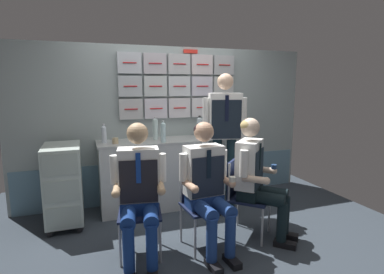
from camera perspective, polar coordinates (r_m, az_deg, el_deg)
name	(u,v)px	position (r m, az deg, el deg)	size (l,w,h in m)	color
ground	(205,242)	(3.44, 2.40, -18.96)	(4.80, 4.80, 0.04)	#313942
galley_bulkhead	(170,123)	(4.36, -4.03, 2.70)	(4.20, 0.14, 2.15)	#94A2A2
galley_counter	(161,173)	(4.17, -5.72, -6.72)	(1.63, 0.53, 0.91)	silver
service_trolley	(64,183)	(3.89, -22.75, -7.87)	(0.40, 0.65, 0.95)	black
folding_chair_left	(140,201)	(3.10, -9.73, -11.61)	(0.46, 0.46, 0.83)	#A8AAAF
crew_member_left	(139,186)	(2.89, -9.84, -9.00)	(0.53, 0.68, 1.29)	black
folding_chair_right	(200,196)	(3.19, 1.53, -10.83)	(0.43, 0.43, 0.83)	#A8AAAF
crew_member_right	(207,182)	(3.00, 2.86, -8.29)	(0.51, 0.65, 1.28)	black
folding_chair_by_counter	(241,189)	(3.42, 9.15, -9.58)	(0.57, 0.57, 0.83)	#A8AAAF
crew_member_by_counter	(256,173)	(3.32, 11.87, -6.54)	(0.68, 0.68, 1.29)	black
crew_member_standing	(225,130)	(3.85, 6.08, 1.29)	(0.54, 0.34, 1.77)	black
water_bottle_short	(200,127)	(4.22, 1.41, 1.84)	(0.08, 0.08, 0.30)	silver
water_bottle_tall	(104,134)	(3.98, -16.04, 0.55)	(0.06, 0.06, 0.24)	silver
water_bottle_clear	(155,129)	(4.08, -6.81, 1.57)	(0.06, 0.06, 0.31)	silver
water_bottle_blue_cap	(163,132)	(3.88, -5.38, 0.95)	(0.06, 0.06, 0.28)	silver
coffee_cup_spare	(207,132)	(4.43, 2.75, 0.90)	(0.07, 0.07, 0.08)	silver
paper_cup_blue	(115,141)	(3.90, -14.07, -0.64)	(0.07, 0.07, 0.07)	tan
coffee_cup_white	(139,140)	(3.93, -9.81, -0.53)	(0.07, 0.07, 0.06)	tan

